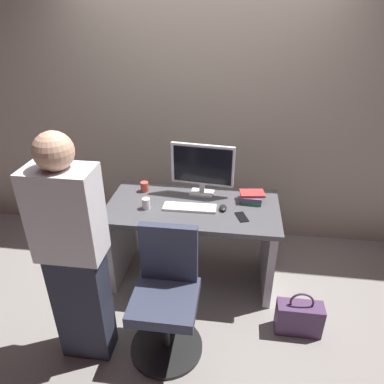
{
  "coord_description": "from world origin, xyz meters",
  "views": [
    {
      "loc": [
        0.33,
        -2.52,
        2.22
      ],
      "look_at": [
        0.0,
        -0.05,
        0.89
      ],
      "focal_mm": 33.27,
      "sensor_mm": 36.0,
      "label": 1
    }
  ],
  "objects_px": {
    "keyboard": "(190,207)",
    "mouse": "(223,208)",
    "office_chair": "(166,299)",
    "desk": "(193,228)",
    "cup_near_keyboard": "(146,204)",
    "cell_phone": "(242,217)",
    "handbag": "(299,318)",
    "person_at_desk": "(74,255)",
    "cup_by_monitor": "(145,187)",
    "monitor": "(202,167)",
    "book_stack": "(252,197)"
  },
  "relations": [
    {
      "from": "person_at_desk",
      "to": "cell_phone",
      "type": "height_order",
      "value": "person_at_desk"
    },
    {
      "from": "cell_phone",
      "to": "handbag",
      "type": "xyz_separation_m",
      "value": [
        0.47,
        -0.39,
        -0.61
      ]
    },
    {
      "from": "cup_near_keyboard",
      "to": "book_stack",
      "type": "height_order",
      "value": "cup_near_keyboard"
    },
    {
      "from": "monitor",
      "to": "cup_by_monitor",
      "type": "bearing_deg",
      "value": -178.18
    },
    {
      "from": "keyboard",
      "to": "cup_by_monitor",
      "type": "bearing_deg",
      "value": 149.66
    },
    {
      "from": "desk",
      "to": "handbag",
      "type": "relative_size",
      "value": 3.76
    },
    {
      "from": "mouse",
      "to": "cell_phone",
      "type": "relative_size",
      "value": 0.69
    },
    {
      "from": "mouse",
      "to": "cup_near_keyboard",
      "type": "xyz_separation_m",
      "value": [
        -0.62,
        -0.06,
        0.03
      ]
    },
    {
      "from": "office_chair",
      "to": "monitor",
      "type": "xyz_separation_m",
      "value": [
        0.14,
        0.96,
        0.57
      ]
    },
    {
      "from": "office_chair",
      "to": "monitor",
      "type": "relative_size",
      "value": 1.74
    },
    {
      "from": "desk",
      "to": "mouse",
      "type": "xyz_separation_m",
      "value": [
        0.25,
        -0.04,
        0.25
      ]
    },
    {
      "from": "cup_by_monitor",
      "to": "keyboard",
      "type": "bearing_deg",
      "value": -29.6
    },
    {
      "from": "monitor",
      "to": "book_stack",
      "type": "height_order",
      "value": "monitor"
    },
    {
      "from": "desk",
      "to": "cell_phone",
      "type": "relative_size",
      "value": 9.88
    },
    {
      "from": "person_at_desk",
      "to": "mouse",
      "type": "height_order",
      "value": "person_at_desk"
    },
    {
      "from": "office_chair",
      "to": "cup_near_keyboard",
      "type": "distance_m",
      "value": 0.8
    },
    {
      "from": "desk",
      "to": "book_stack",
      "type": "relative_size",
      "value": 6.56
    },
    {
      "from": "cup_by_monitor",
      "to": "cell_phone",
      "type": "distance_m",
      "value": 0.92
    },
    {
      "from": "person_at_desk",
      "to": "handbag",
      "type": "distance_m",
      "value": 1.7
    },
    {
      "from": "person_at_desk",
      "to": "keyboard",
      "type": "bearing_deg",
      "value": 53.17
    },
    {
      "from": "person_at_desk",
      "to": "monitor",
      "type": "distance_m",
      "value": 1.29
    },
    {
      "from": "mouse",
      "to": "keyboard",
      "type": "bearing_deg",
      "value": -176.17
    },
    {
      "from": "office_chair",
      "to": "cup_by_monitor",
      "type": "height_order",
      "value": "office_chair"
    },
    {
      "from": "office_chair",
      "to": "mouse",
      "type": "bearing_deg",
      "value": 64.83
    },
    {
      "from": "monitor",
      "to": "handbag",
      "type": "height_order",
      "value": "monitor"
    },
    {
      "from": "keyboard",
      "to": "mouse",
      "type": "xyz_separation_m",
      "value": [
        0.27,
        0.02,
        0.01
      ]
    },
    {
      "from": "monitor",
      "to": "book_stack",
      "type": "distance_m",
      "value": 0.48
    },
    {
      "from": "office_chair",
      "to": "keyboard",
      "type": "bearing_deg",
      "value": 84.64
    },
    {
      "from": "keyboard",
      "to": "cell_phone",
      "type": "distance_m",
      "value": 0.43
    },
    {
      "from": "monitor",
      "to": "cup_by_monitor",
      "type": "distance_m",
      "value": 0.55
    },
    {
      "from": "cell_phone",
      "to": "handbag",
      "type": "relative_size",
      "value": 0.38
    },
    {
      "from": "monitor",
      "to": "cup_by_monitor",
      "type": "relative_size",
      "value": 6.24
    },
    {
      "from": "keyboard",
      "to": "cup_by_monitor",
      "type": "height_order",
      "value": "cup_by_monitor"
    },
    {
      "from": "desk",
      "to": "office_chair",
      "type": "distance_m",
      "value": 0.76
    },
    {
      "from": "office_chair",
      "to": "mouse",
      "type": "distance_m",
      "value": 0.86
    },
    {
      "from": "cup_near_keyboard",
      "to": "book_stack",
      "type": "relative_size",
      "value": 0.42
    },
    {
      "from": "desk",
      "to": "cell_phone",
      "type": "bearing_deg",
      "value": -18.77
    },
    {
      "from": "keyboard",
      "to": "book_stack",
      "type": "relative_size",
      "value": 1.98
    },
    {
      "from": "handbag",
      "to": "cup_near_keyboard",
      "type": "bearing_deg",
      "value": 161.23
    },
    {
      "from": "office_chair",
      "to": "keyboard",
      "type": "xyz_separation_m",
      "value": [
        0.07,
        0.7,
        0.33
      ]
    },
    {
      "from": "cell_phone",
      "to": "keyboard",
      "type": "bearing_deg",
      "value": 148.86
    },
    {
      "from": "mouse",
      "to": "office_chair",
      "type": "bearing_deg",
      "value": -115.17
    },
    {
      "from": "mouse",
      "to": "book_stack",
      "type": "relative_size",
      "value": 0.46
    },
    {
      "from": "desk",
      "to": "person_at_desk",
      "type": "distance_m",
      "value": 1.13
    },
    {
      "from": "cup_by_monitor",
      "to": "mouse",
      "type": "bearing_deg",
      "value": -18.06
    },
    {
      "from": "person_at_desk",
      "to": "handbag",
      "type": "relative_size",
      "value": 4.34
    },
    {
      "from": "person_at_desk",
      "to": "cell_phone",
      "type": "distance_m",
      "value": 1.27
    },
    {
      "from": "office_chair",
      "to": "cell_phone",
      "type": "height_order",
      "value": "office_chair"
    },
    {
      "from": "cup_by_monitor",
      "to": "book_stack",
      "type": "relative_size",
      "value": 0.4
    },
    {
      "from": "office_chair",
      "to": "handbag",
      "type": "height_order",
      "value": "office_chair"
    }
  ]
}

